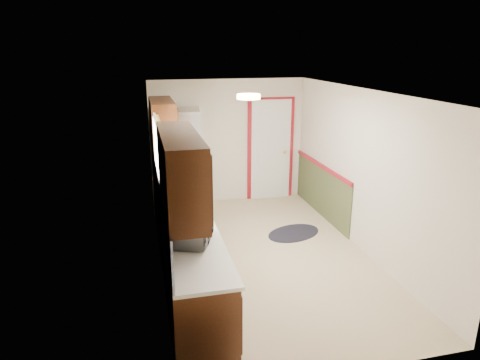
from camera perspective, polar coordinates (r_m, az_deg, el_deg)
room_shell at (r=6.02m, az=3.38°, el=0.26°), size 3.20×5.20×2.52m
kitchen_run at (r=5.65m, az=-7.95°, el=-5.22°), size 0.63×4.00×2.20m
back_wall_trim at (r=8.42m, az=5.51°, el=2.95°), size 1.12×2.30×2.08m
ceiling_fixture at (r=5.51m, az=1.16°, el=11.05°), size 0.30×0.30×0.06m
microwave at (r=4.65m, az=-6.48°, el=-5.86°), size 0.49×0.65×0.39m
refrigerator at (r=7.84m, az=-8.17°, el=2.33°), size 0.88×0.84×1.92m
rug at (r=7.22m, az=7.17°, el=-7.02°), size 1.12×0.93×0.01m
cooktop at (r=7.21m, az=-9.00°, el=0.87°), size 0.52×0.63×0.02m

